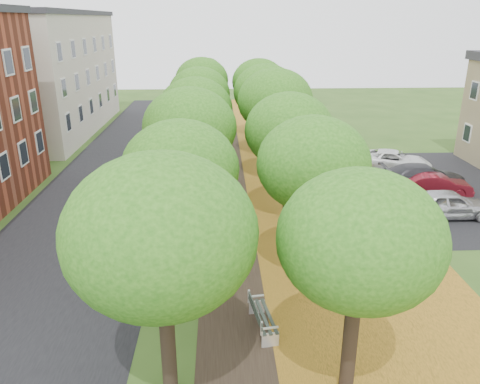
{
  "coord_description": "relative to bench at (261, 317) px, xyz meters",
  "views": [
    {
      "loc": [
        -0.77,
        -10.1,
        9.65
      ],
      "look_at": [
        0.09,
        9.2,
        2.5
      ],
      "focal_mm": 35.0,
      "sensor_mm": 36.0,
      "label": 1
    }
  ],
  "objects": [
    {
      "name": "street_asphalt",
      "position": [
        -8.0,
        12.19,
        -0.49
      ],
      "size": [
        8.0,
        70.0,
        0.01
      ],
      "primitive_type": "cube",
      "color": "black",
      "rests_on": "ground"
    },
    {
      "name": "footpath",
      "position": [
        -0.5,
        12.19,
        -0.48
      ],
      "size": [
        3.2,
        70.0,
        0.01
      ],
      "primitive_type": "cube",
      "color": "black",
      "rests_on": "ground"
    },
    {
      "name": "leaf_verge",
      "position": [
        4.5,
        12.19,
        -0.48
      ],
      "size": [
        7.5,
        70.0,
        0.01
      ],
      "primitive_type": "cube",
      "color": "#B57821",
      "rests_on": "ground"
    },
    {
      "name": "parking_lot",
      "position": [
        13.0,
        13.19,
        -0.49
      ],
      "size": [
        9.0,
        16.0,
        0.01
      ],
      "primitive_type": "cube",
      "color": "black",
      "rests_on": "ground"
    },
    {
      "name": "tree_row_west",
      "position": [
        -2.7,
        12.19,
        4.23
      ],
      "size": [
        4.36,
        34.36,
        6.6
      ],
      "color": "black",
      "rests_on": "ground"
    },
    {
      "name": "tree_row_east",
      "position": [
        2.1,
        12.19,
        4.23
      ],
      "size": [
        4.36,
        34.36,
        6.6
      ],
      "color": "black",
      "rests_on": "ground"
    },
    {
      "name": "building_cream",
      "position": [
        -17.5,
        30.19,
        4.72
      ],
      "size": [
        10.3,
        20.3,
        10.4
      ],
      "color": "beige",
      "rests_on": "ground"
    },
    {
      "name": "bench",
      "position": [
        0.0,
        0.0,
        0.0
      ],
      "size": [
        0.88,
        2.05,
        0.94
      ],
      "rotation": [
        0.0,
        0.0,
        1.73
      ],
      "color": "#263029",
      "rests_on": "ground"
    },
    {
      "name": "car_silver",
      "position": [
        10.5,
        8.94,
        0.24
      ],
      "size": [
        4.31,
        1.78,
        1.46
      ],
      "primitive_type": "imported",
      "rotation": [
        0.0,
        0.0,
        1.56
      ],
      "color": "#B9B9BE",
      "rests_on": "ground"
    },
    {
      "name": "car_red",
      "position": [
        11.27,
        12.15,
        0.16
      ],
      "size": [
        4.05,
        1.87,
        1.29
      ],
      "primitive_type": "imported",
      "rotation": [
        0.0,
        0.0,
        1.44
      ],
      "color": "maroon",
      "rests_on": "ground"
    },
    {
      "name": "car_grey",
      "position": [
        10.96,
        13.28,
        0.26
      ],
      "size": [
        5.15,
        2.11,
        1.49
      ],
      "primitive_type": "imported",
      "rotation": [
        0.0,
        0.0,
        1.57
      ],
      "color": "#2F2E33",
      "rests_on": "ground"
    },
    {
      "name": "car_white",
      "position": [
        10.5,
        16.96,
        0.19
      ],
      "size": [
        5.36,
        4.01,
        1.35
      ],
      "primitive_type": "imported",
      "rotation": [
        0.0,
        0.0,
        1.16
      ],
      "color": "white",
      "rests_on": "ground"
    }
  ]
}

